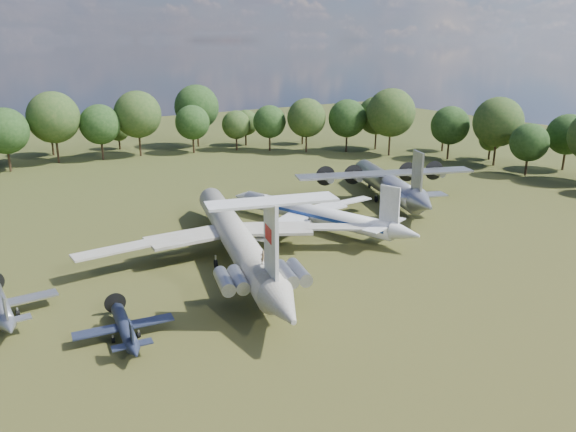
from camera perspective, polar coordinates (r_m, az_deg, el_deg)
ground at (r=76.72m, az=-3.78°, el=-4.34°), size 300.00×300.00×0.00m
il62_airliner at (r=75.35m, az=-5.35°, el=-2.65°), size 55.00×63.40×5.28m
tu104_jet at (r=88.10m, az=2.64°, el=-0.10°), size 38.79×44.98×3.81m
an12_transport at (r=105.65m, az=10.02°, el=2.94°), size 45.22×47.46×4.96m
small_prop_west at (r=58.92m, az=-16.23°, el=-11.05°), size 11.61×14.63×1.96m
small_prop_northwest at (r=67.70m, az=-27.14°, el=-8.34°), size 11.67×15.92×2.33m
person_on_il62 at (r=60.65m, az=-2.54°, el=-4.20°), size 0.67×0.62×1.55m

